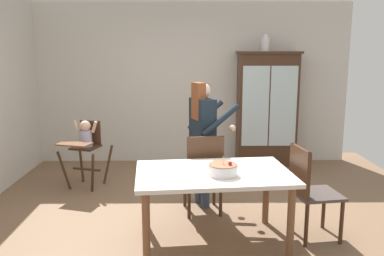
{
  "coord_description": "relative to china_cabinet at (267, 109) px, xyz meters",
  "views": [
    {
      "loc": [
        -0.07,
        -4.21,
        1.9
      ],
      "look_at": [
        -0.01,
        0.7,
        0.95
      ],
      "focal_mm": 37.52,
      "sensor_mm": 36.0,
      "label": 1
    }
  ],
  "objects": [
    {
      "name": "china_cabinet",
      "position": [
        0.0,
        0.0,
        0.0
      ],
      "size": [
        1.02,
        0.48,
        1.89
      ],
      "color": "#422819",
      "rests_on": "ground_plane"
    },
    {
      "name": "birthday_cake",
      "position": [
        -0.99,
        -2.94,
        -0.16
      ],
      "size": [
        0.28,
        0.28,
        0.19
      ],
      "color": "white",
      "rests_on": "dining_table"
    },
    {
      "name": "high_chair_with_toddler",
      "position": [
        -2.74,
        -1.11,
        -0.3
      ],
      "size": [
        0.71,
        0.79,
        0.95
      ],
      "rotation": [
        0.0,
        0.0,
        -0.29
      ],
      "color": "#422819",
      "rests_on": "ground_plane"
    },
    {
      "name": "ceramic_vase",
      "position": [
        -0.06,
        0.0,
        1.06
      ],
      "size": [
        0.13,
        0.13,
        0.27
      ],
      "color": "white",
      "rests_on": "china_cabinet"
    },
    {
      "name": "ground_plane",
      "position": [
        -1.25,
        -2.37,
        -0.95
      ],
      "size": [
        6.24,
        6.24,
        0.0
      ],
      "primitive_type": "plane",
      "color": "brown"
    },
    {
      "name": "dining_chair_right_end",
      "position": [
        -0.1,
        -2.73,
        -0.4
      ],
      "size": [
        0.5,
        0.5,
        0.96
      ],
      "rotation": [
        0.0,
        0.0,
        1.72
      ],
      "color": "#422819",
      "rests_on": "ground_plane"
    },
    {
      "name": "wall_back",
      "position": [
        -1.25,
        0.26,
        0.4
      ],
      "size": [
        5.32,
        0.06,
        2.7
      ],
      "primitive_type": "cube",
      "color": "beige",
      "rests_on": "ground_plane"
    },
    {
      "name": "dining_table",
      "position": [
        -1.07,
        -2.82,
        -0.3
      ],
      "size": [
        1.59,
        1.1,
        0.74
      ],
      "color": "silver",
      "rests_on": "ground_plane"
    },
    {
      "name": "dining_chair_far_side",
      "position": [
        -1.13,
        -2.13,
        -0.4
      ],
      "size": [
        0.5,
        0.5,
        0.96
      ],
      "rotation": [
        0.0,
        0.0,
        3.28
      ],
      "color": "#422819",
      "rests_on": "ground_plane"
    },
    {
      "name": "adult_person",
      "position": [
        -1.13,
        -1.82,
        0.02
      ],
      "size": [
        0.64,
        0.63,
        1.53
      ],
      "rotation": [
        0.0,
        0.0,
        1.99
      ],
      "color": "#33425B",
      "rests_on": "ground_plane"
    }
  ]
}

